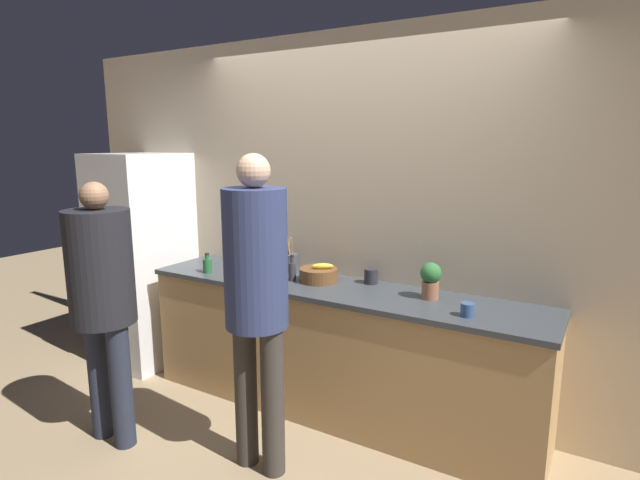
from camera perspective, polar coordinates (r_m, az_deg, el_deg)
The scene contains 13 objects.
ground_plane at distance 3.46m, azimuth -1.27°, elevation -21.19°, with size 14.00×14.00×0.00m, color #9E8460.
wall_back at distance 3.54m, azimuth 4.23°, elevation 2.13°, with size 5.20×0.06×2.60m.
counter at distance 3.52m, azimuth 1.79°, elevation -12.32°, with size 2.81×0.63×0.90m.
refrigerator at distance 4.47m, azimuth -19.48°, elevation -2.07°, with size 0.61×0.72×1.76m.
person_left at distance 3.26m, azimuth -23.64°, elevation -5.18°, with size 0.38×0.38×1.63m.
person_center at distance 2.73m, azimuth -7.29°, elevation -5.54°, with size 0.34×0.34×1.79m.
fruit_bowl at distance 3.46m, azimuth -0.16°, elevation -3.96°, with size 0.26×0.26×0.13m.
utensil_crock at distance 3.69m, azimuth -3.42°, elevation -2.62°, with size 0.11×0.11×0.27m.
bottle_dark at distance 3.48m, azimuth -3.20°, elevation -3.49°, with size 0.05×0.05×0.18m.
bottle_green at distance 3.79m, azimuth -12.74°, elevation -2.79°, with size 0.07×0.07×0.15m.
cup_blue at distance 2.90m, azimuth 16.48°, elevation -7.65°, with size 0.07×0.07×0.08m.
cup_black at distance 3.43m, azimuth 5.85°, elevation -4.14°, with size 0.09×0.09×0.10m.
potted_plant at distance 3.14m, azimuth 12.53°, elevation -4.37°, with size 0.13×0.13×0.23m.
Camera 1 is at (1.56, -2.48, 1.84)m, focal length 28.00 mm.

